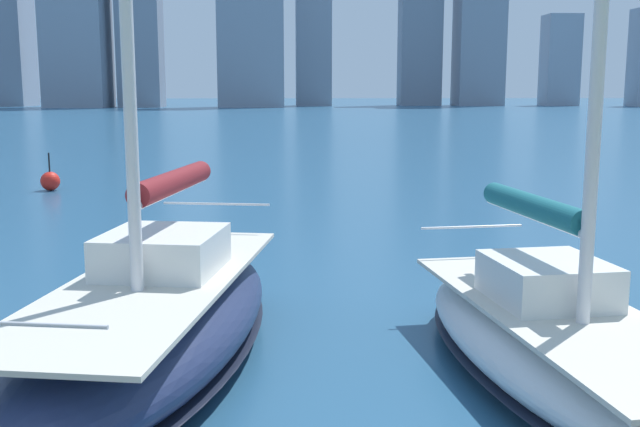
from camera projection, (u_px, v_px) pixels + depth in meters
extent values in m
cube|color=#919BAA|center=(560.00, 60.00, 166.00)|extent=(7.36, 6.50, 19.86)
cube|color=gray|center=(420.00, 19.00, 166.67)|extent=(9.11, 6.76, 38.15)
cube|color=#8791A0|center=(313.00, 19.00, 162.66)|extent=(7.63, 8.68, 37.55)
ellipsoid|color=silver|center=(559.00, 350.00, 9.44)|extent=(3.11, 7.13, 0.93)
ellipsoid|color=black|center=(558.00, 369.00, 9.48)|extent=(3.13, 7.17, 0.10)
cube|color=beige|center=(561.00, 312.00, 9.35)|extent=(2.60, 6.26, 0.06)
cube|color=silver|center=(547.00, 280.00, 9.71)|extent=(1.56, 1.67, 0.55)
cylinder|color=silver|center=(532.00, 215.00, 10.08)|extent=(0.46, 2.90, 0.12)
cylinder|color=#19606B|center=(533.00, 206.00, 10.06)|extent=(0.64, 2.69, 0.32)
cylinder|color=silver|center=(472.00, 227.00, 12.29)|extent=(1.72, 0.25, 0.04)
ellipsoid|color=navy|center=(155.00, 326.00, 9.98)|extent=(3.73, 7.82, 1.18)
ellipsoid|color=black|center=(155.00, 349.00, 10.03)|extent=(3.75, 7.86, 0.10)
cube|color=beige|center=(153.00, 281.00, 9.88)|extent=(3.14, 6.85, 0.06)
cube|color=silver|center=(163.00, 251.00, 10.27)|extent=(1.77, 1.88, 0.55)
cylinder|color=silver|center=(174.00, 190.00, 10.69)|extent=(0.64, 3.13, 0.12)
cylinder|color=maroon|center=(173.00, 182.00, 10.67)|extent=(0.79, 2.91, 0.32)
cylinder|color=silver|center=(16.00, 324.00, 6.41)|extent=(1.63, 0.31, 0.04)
cylinder|color=silver|center=(216.00, 204.00, 13.10)|extent=(1.88, 0.35, 0.04)
sphere|color=red|center=(50.00, 181.00, 27.62)|extent=(0.70, 0.70, 0.70)
cylinder|color=black|center=(49.00, 162.00, 27.51)|extent=(0.06, 0.06, 0.70)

